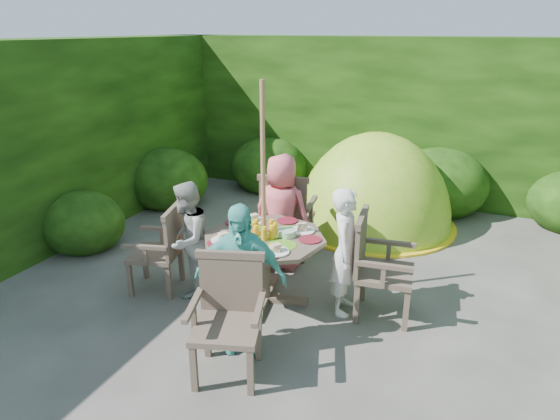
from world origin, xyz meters
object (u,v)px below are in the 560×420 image
at_px(child_front, 240,279).
at_px(patio_table, 264,247).
at_px(child_right, 346,252).
at_px(parasol_pole, 263,199).
at_px(child_back, 282,213).
at_px(garden_chair_back, 286,214).
at_px(dome_tent, 372,224).
at_px(garden_chair_left, 161,248).
at_px(garden_chair_front, 228,314).
at_px(child_left, 188,240).
at_px(garden_chair_right, 376,265).

bearing_deg(child_front, patio_table, 84.69).
bearing_deg(child_right, child_front, 138.13).
relative_size(parasol_pole, child_back, 1.64).
xyz_separation_m(garden_chair_back, dome_tent, (0.72, 1.44, -0.54)).
relative_size(garden_chair_left, dome_tent, 0.33).
bearing_deg(child_back, child_front, 98.04).
bearing_deg(garden_chair_back, garden_chair_front, 92.42).
distance_m(garden_chair_left, child_back, 1.37).
bearing_deg(patio_table, garden_chair_back, 101.00).
xyz_separation_m(garden_chair_back, child_right, (0.99, -0.92, 0.09)).
bearing_deg(child_left, parasol_pole, 90.51).
relative_size(parasol_pole, child_front, 1.66).
distance_m(garden_chair_back, child_front, 1.89).
bearing_deg(child_left, child_right, 90.51).
bearing_deg(garden_chair_back, parasol_pole, 92.79).
bearing_deg(dome_tent, child_left, -96.93).
relative_size(garden_chair_front, dome_tent, 0.34).
relative_size(child_right, child_left, 1.05).
bearing_deg(patio_table, child_front, -79.73).
xyz_separation_m(garden_chair_right, garden_chair_left, (-2.16, -0.40, -0.05)).
bearing_deg(garden_chair_back, dome_tent, -124.52).
bearing_deg(dome_tent, garden_chair_left, -101.43).
xyz_separation_m(garden_chair_right, garden_chair_back, (-1.28, 0.86, 0.02)).
height_order(garden_chair_front, dome_tent, dome_tent).
relative_size(garden_chair_right, child_back, 0.73).
bearing_deg(child_left, garden_chair_right, 90.70).
height_order(garden_chair_left, garden_chair_back, garden_chair_back).
xyz_separation_m(parasol_pole, child_back, (-0.15, 0.79, -0.43)).
height_order(garden_chair_left, child_back, child_back).
distance_m(child_right, child_left, 1.60).
height_order(garden_chair_back, child_right, child_right).
height_order(parasol_pole, child_left, parasol_pole).
bearing_deg(child_left, child_back, 135.51).
xyz_separation_m(garden_chair_left, dome_tent, (1.60, 2.70, -0.47)).
distance_m(garden_chair_right, garden_chair_left, 2.20).
bearing_deg(patio_table, child_left, -169.37).
bearing_deg(garden_chair_left, child_front, 48.37).
bearing_deg(child_left, garden_chair_left, -90.89).
relative_size(patio_table, garden_chair_front, 1.53).
bearing_deg(dome_tent, garden_chair_front, -75.99).
bearing_deg(garden_chair_right, child_right, 95.22).
height_order(garden_chair_left, child_front, child_front).
distance_m(garden_chair_back, garden_chair_front, 2.19).
bearing_deg(child_right, garden_chair_back, 39.54).
relative_size(child_back, child_front, 1.01).
xyz_separation_m(garden_chair_front, dome_tent, (0.32, 3.59, -0.50)).
bearing_deg(child_right, dome_tent, -0.89).
distance_m(child_right, dome_tent, 2.46).
distance_m(child_back, dome_tent, 1.96).
bearing_deg(child_back, dome_tent, -113.52).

